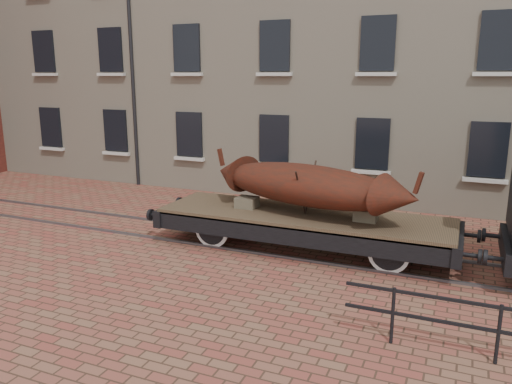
% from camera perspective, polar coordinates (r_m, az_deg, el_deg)
% --- Properties ---
extents(ground, '(90.00, 90.00, 0.00)m').
position_cam_1_polar(ground, '(13.11, 4.45, -6.52)').
color(ground, brown).
extents(warehouse_cream, '(40.00, 10.19, 14.00)m').
position_cam_1_polar(warehouse_cream, '(21.88, 21.80, 19.10)').
color(warehouse_cream, beige).
rests_on(warehouse_cream, ground).
extents(rail_track, '(30.00, 1.52, 0.06)m').
position_cam_1_polar(rail_track, '(13.10, 4.45, -6.39)').
color(rail_track, '#59595E').
rests_on(rail_track, ground).
extents(flatcar_wagon, '(8.35, 2.27, 1.26)m').
position_cam_1_polar(flatcar_wagon, '(12.80, 5.42, -3.32)').
color(flatcar_wagon, brown).
rests_on(flatcar_wagon, ground).
extents(iron_boat, '(5.81, 2.82, 1.43)m').
position_cam_1_polar(iron_boat, '(12.55, 5.74, 0.84)').
color(iron_boat, '#4A160C').
rests_on(iron_boat, flatcar_wagon).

